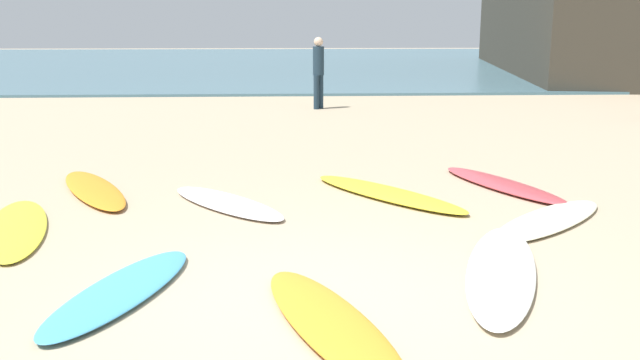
% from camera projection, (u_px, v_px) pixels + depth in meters
% --- Properties ---
extents(ground_plane, '(120.00, 120.00, 0.00)m').
position_uv_depth(ground_plane, '(316.00, 303.00, 5.28)').
color(ground_plane, tan).
extents(ocean_water, '(120.00, 40.00, 0.08)m').
position_uv_depth(ocean_water, '(287.00, 61.00, 40.07)').
color(ocean_water, slate).
rests_on(ocean_water, ground_plane).
extents(surfboard_0, '(1.26, 2.45, 0.06)m').
position_uv_depth(surfboard_0, '(16.00, 228.00, 7.13)').
color(surfboard_0, yellow).
rests_on(surfboard_0, ground_plane).
extents(surfboard_1, '(1.19, 2.21, 0.09)m').
position_uv_depth(surfboard_1, '(330.00, 322.00, 4.84)').
color(surfboard_1, orange).
rests_on(surfboard_1, ground_plane).
extents(surfboard_2, '(1.74, 2.00, 0.07)m').
position_uv_depth(surfboard_2, '(227.00, 203.00, 8.12)').
color(surfboard_2, white).
rests_on(surfboard_2, ground_plane).
extents(surfboard_3, '(1.97, 1.94, 0.07)m').
position_uv_depth(surfboard_3, '(549.00, 219.00, 7.42)').
color(surfboard_3, '#ECE9C1').
rests_on(surfboard_3, ground_plane).
extents(surfboard_6, '(1.33, 2.39, 0.08)m').
position_uv_depth(surfboard_6, '(502.00, 184.00, 9.03)').
color(surfboard_6, '#D74A52').
rests_on(surfboard_6, ground_plane).
extents(surfboard_7, '(1.16, 2.05, 0.08)m').
position_uv_depth(surfboard_7, '(121.00, 290.00, 5.42)').
color(surfboard_7, '#48A2D6').
rests_on(surfboard_7, ground_plane).
extents(surfboard_8, '(1.95, 2.39, 0.09)m').
position_uv_depth(surfboard_8, '(387.00, 193.00, 8.55)').
color(surfboard_8, yellow).
rests_on(surfboard_8, ground_plane).
extents(surfboard_9, '(1.58, 2.43, 0.09)m').
position_uv_depth(surfboard_9, '(94.00, 189.00, 8.76)').
color(surfboard_9, orange).
rests_on(surfboard_9, ground_plane).
extents(surfboard_10, '(1.38, 2.62, 0.08)m').
position_uv_depth(surfboard_10, '(501.00, 270.00, 5.87)').
color(surfboard_10, white).
rests_on(surfboard_10, ground_plane).
extents(beachgoer_mid, '(0.39, 0.39, 1.79)m').
position_uv_depth(beachgoer_mid, '(318.00, 69.00, 17.33)').
color(beachgoer_mid, '#1E3342').
rests_on(beachgoer_mid, ground_plane).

